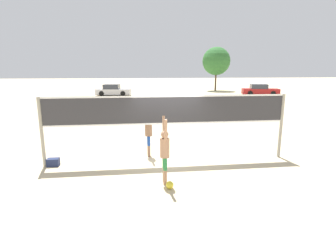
% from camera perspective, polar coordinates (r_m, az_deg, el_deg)
% --- Properties ---
extents(ground_plane, '(200.00, 200.00, 0.00)m').
position_cam_1_polar(ground_plane, '(9.86, 0.00, -7.73)').
color(ground_plane, beige).
extents(volleyball_net, '(8.86, 0.12, 2.46)m').
position_cam_1_polar(volleyball_net, '(9.40, 0.00, 2.50)').
color(volleyball_net, gray).
rests_on(volleyball_net, ground_plane).
extents(player_spiker, '(0.28, 0.69, 2.02)m').
position_cam_1_polar(player_spiker, '(7.72, -0.71, -5.15)').
color(player_spiker, tan).
rests_on(player_spiker, ground_plane).
extents(player_blocker, '(0.28, 0.69, 2.03)m').
position_cam_1_polar(player_blocker, '(10.20, -4.26, -0.85)').
color(player_blocker, '#8C664C').
rests_on(player_blocker, ground_plane).
extents(volleyball, '(0.22, 0.22, 0.22)m').
position_cam_1_polar(volleyball, '(7.70, 0.37, -12.72)').
color(volleyball, yellow).
rests_on(volleyball, ground_plane).
extents(gear_bag, '(0.40, 0.27, 0.27)m').
position_cam_1_polar(gear_bag, '(10.23, -23.70, -7.22)').
color(gear_bag, navy).
rests_on(gear_bag, ground_plane).
extents(parked_car_near, '(5.01, 2.85, 1.46)m').
position_cam_1_polar(parked_car_near, '(37.70, 19.38, 7.35)').
color(parked_car_near, maroon).
rests_on(parked_car_near, ground_plane).
extents(parked_car_mid, '(4.68, 2.38, 1.45)m').
position_cam_1_polar(parked_car_mid, '(35.99, -11.87, 7.56)').
color(parked_car_mid, '#B7B7BC').
rests_on(parked_car_mid, ground_plane).
extents(tree_left_cluster, '(4.45, 4.45, 6.96)m').
position_cam_1_polar(tree_left_cluster, '(44.10, 10.47, 13.72)').
color(tree_left_cluster, '#4C3823').
rests_on(tree_left_cluster, ground_plane).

